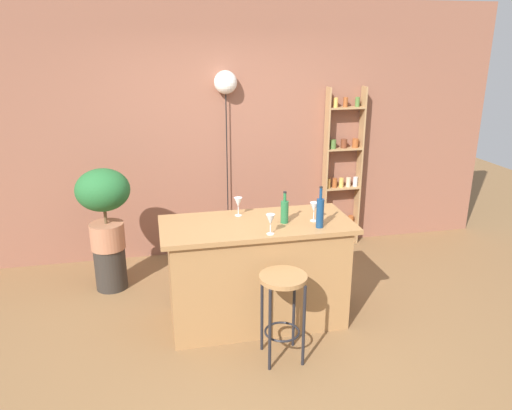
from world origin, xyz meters
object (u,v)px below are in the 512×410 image
at_px(plant_stool, 111,268).
at_px(pendant_globe_light, 225,84).
at_px(potted_plant, 104,201).
at_px(spice_shelf, 342,169).
at_px(wine_glass_left, 314,208).
at_px(wine_glass_right, 270,220).
at_px(wine_glass_center, 238,203).
at_px(bar_stool, 283,297).
at_px(bottle_soda_blue, 320,212).
at_px(bottle_olive_oil, 285,211).

distance_m(plant_stool, pendant_globe_light, 2.24).
bearing_deg(potted_plant, spice_shelf, 12.98).
xyz_separation_m(wine_glass_left, wine_glass_right, (-0.43, -0.21, 0.00)).
height_order(spice_shelf, wine_glass_center, spice_shelf).
height_order(spice_shelf, pendant_globe_light, pendant_globe_light).
height_order(bar_stool, bottle_soda_blue, bottle_soda_blue).
height_order(bottle_soda_blue, pendant_globe_light, pendant_globe_light).
xyz_separation_m(bar_stool, plant_stool, (-1.37, 1.48, -0.32)).
bearing_deg(wine_glass_right, pendant_globe_light, 91.71).
distance_m(spice_shelf, wine_glass_center, 1.98).
bearing_deg(bar_stool, bottle_soda_blue, 42.28).
xyz_separation_m(wine_glass_left, pendant_globe_light, (-0.48, 1.61, 0.89)).
relative_size(plant_stool, bottle_soda_blue, 1.25).
bearing_deg(potted_plant, pendant_globe_light, 26.55).
distance_m(potted_plant, wine_glass_center, 1.37).
relative_size(wine_glass_center, wine_glass_right, 1.00).
xyz_separation_m(bar_stool, wine_glass_right, (-0.03, 0.30, 0.51)).
bearing_deg(bottle_olive_oil, potted_plant, 148.00).
xyz_separation_m(bar_stool, wine_glass_left, (0.40, 0.52, 0.51)).
distance_m(bar_stool, wine_glass_left, 0.83).
relative_size(bottle_olive_oil, wine_glass_center, 1.66).
distance_m(wine_glass_right, pendant_globe_light, 2.03).
bearing_deg(bottle_olive_oil, pendant_globe_light, 98.24).
height_order(bottle_olive_oil, wine_glass_right, bottle_olive_oil).
distance_m(plant_stool, bottle_olive_oil, 1.97).
distance_m(bar_stool, spice_shelf, 2.49).
relative_size(wine_glass_center, pendant_globe_light, 0.08).
distance_m(bottle_olive_oil, bottle_soda_blue, 0.30).
bearing_deg(plant_stool, wine_glass_center, -30.60).
xyz_separation_m(spice_shelf, bottle_soda_blue, (-0.89, -1.73, 0.12)).
height_order(spice_shelf, potted_plant, spice_shelf).
relative_size(bottle_soda_blue, wine_glass_right, 2.11).
distance_m(wine_glass_left, pendant_globe_light, 1.90).
height_order(potted_plant, wine_glass_center, potted_plant).
bearing_deg(bottle_olive_oil, wine_glass_right, -128.17).
relative_size(bottle_soda_blue, wine_glass_left, 2.11).
bearing_deg(bar_stool, wine_glass_left, 52.05).
distance_m(spice_shelf, plant_stool, 2.82).
bearing_deg(wine_glass_left, wine_glass_center, 155.83).
relative_size(plant_stool, potted_plant, 0.54).
height_order(bar_stool, spice_shelf, spice_shelf).
distance_m(potted_plant, wine_glass_right, 1.79).
relative_size(bottle_olive_oil, bottle_soda_blue, 0.79).
xyz_separation_m(bar_stool, pendant_globe_light, (-0.08, 2.12, 1.40)).
bearing_deg(bottle_olive_oil, bar_stool, -105.92).
distance_m(bottle_olive_oil, wine_glass_left, 0.25).
relative_size(potted_plant, wine_glass_right, 4.88).
bearing_deg(wine_glass_left, bar_stool, -127.95).
relative_size(spice_shelf, wine_glass_center, 11.49).
bearing_deg(wine_glass_right, wine_glass_center, 109.29).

